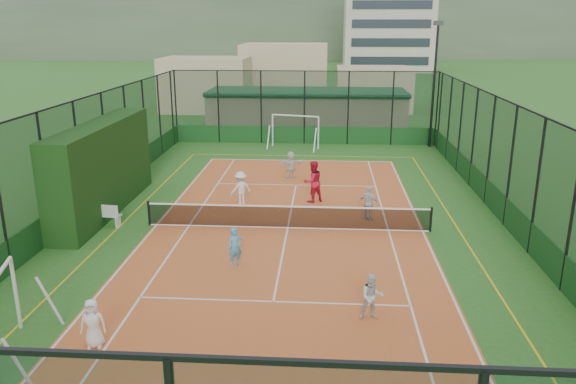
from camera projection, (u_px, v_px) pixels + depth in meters
name	position (u px, v px, depth m)	size (l,w,h in m)	color
ground	(288.00, 228.00, 23.09)	(300.00, 300.00, 0.00)	#2C6121
court_slab	(288.00, 228.00, 23.09)	(11.17, 23.97, 0.01)	#B35827
tennis_net	(288.00, 216.00, 22.94)	(11.67, 0.12, 1.06)	black
perimeter_fence	(288.00, 169.00, 22.37)	(18.12, 34.12, 5.00)	black
floodlight_ne	(434.00, 86.00, 37.20)	(0.60, 0.26, 8.25)	black
clubhouse	(307.00, 110.00, 43.65)	(15.20, 7.20, 3.15)	tan
distant_hills	(322.00, 52.00, 166.38)	(200.00, 60.00, 24.00)	#384C33
hedge_left	(102.00, 168.00, 24.69)	(1.36, 9.07, 3.97)	black
white_bench	(100.00, 214.00, 23.27)	(1.79, 0.49, 1.00)	white
futsal_goal_far	(295.00, 132.00, 37.81)	(3.34, 0.97, 2.16)	white
child_near_left	(93.00, 323.00, 14.45)	(0.65, 0.42, 1.33)	white
child_near_mid	(235.00, 247.00, 19.33)	(0.50, 0.33, 1.38)	#4591C4
child_near_right	(372.00, 297.00, 15.81)	(0.67, 0.52, 1.37)	silver
child_far_left	(241.00, 188.00, 25.83)	(1.02, 0.59, 1.58)	white
child_far_right	(369.00, 203.00, 23.80)	(0.88, 0.37, 1.51)	silver
child_far_back	(291.00, 165.00, 30.40)	(1.36, 0.43, 1.46)	silver
coach	(313.00, 182.00, 26.21)	(0.96, 0.74, 1.97)	red
tennis_balls	(269.00, 214.00, 24.70)	(5.70, 1.07, 0.07)	#CCE033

